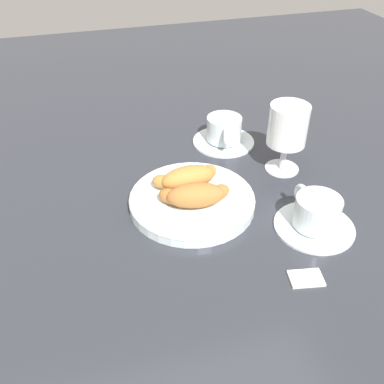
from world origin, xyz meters
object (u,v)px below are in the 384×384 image
at_px(croissant_large, 196,195).
at_px(sugar_packet, 306,277).
at_px(juice_glass_left, 288,127).
at_px(croissant_small, 188,177).
at_px(pastry_plate, 192,200).
at_px(coffee_cup_far, 224,132).
at_px(coffee_cup_near, 316,215).

height_order(croissant_large, sugar_packet, croissant_large).
xyz_separation_m(croissant_large, juice_glass_left, (0.21, 0.09, 0.05)).
height_order(croissant_small, juice_glass_left, juice_glass_left).
relative_size(pastry_plate, coffee_cup_far, 1.67).
xyz_separation_m(croissant_small, juice_glass_left, (0.21, 0.03, 0.05)).
bearing_deg(pastry_plate, croissant_small, 88.09).
relative_size(pastry_plate, sugar_packet, 4.54).
distance_m(croissant_small, coffee_cup_far, 0.21).
xyz_separation_m(pastry_plate, coffee_cup_near, (0.18, -0.12, 0.01)).
height_order(pastry_plate, croissant_small, croissant_small).
bearing_deg(croissant_large, coffee_cup_far, 59.23).
relative_size(croissant_large, croissant_small, 0.99).
bearing_deg(coffee_cup_far, coffee_cup_near, -80.54).
distance_m(croissant_small, coffee_cup_near, 0.23).
distance_m(croissant_large, sugar_packet, 0.23).
relative_size(coffee_cup_far, juice_glass_left, 0.97).
height_order(croissant_large, juice_glass_left, juice_glass_left).
xyz_separation_m(pastry_plate, coffee_cup_far, (0.13, 0.20, 0.01)).
relative_size(croissant_small, juice_glass_left, 0.98).
xyz_separation_m(croissant_large, croissant_small, (0.00, 0.05, 0.00)).
distance_m(croissant_small, juice_glass_left, 0.22).
xyz_separation_m(coffee_cup_near, sugar_packet, (-0.07, -0.10, -0.02)).
bearing_deg(coffee_cup_near, pastry_plate, 147.50).
bearing_deg(coffee_cup_far, pastry_plate, -123.65).
xyz_separation_m(croissant_small, coffee_cup_near, (0.18, -0.15, -0.01)).
xyz_separation_m(croissant_small, coffee_cup_far, (0.13, 0.16, -0.01)).
height_order(pastry_plate, sugar_packet, pastry_plate).
distance_m(coffee_cup_near, coffee_cup_far, 0.32).
relative_size(juice_glass_left, sugar_packet, 2.80).
bearing_deg(coffee_cup_near, croissant_large, 153.38).
bearing_deg(sugar_packet, croissant_small, 124.85).
bearing_deg(pastry_plate, coffee_cup_near, -32.50).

